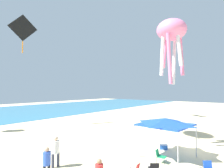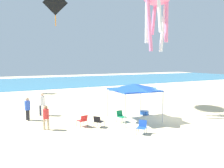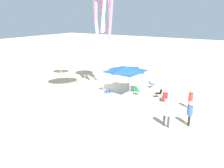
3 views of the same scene
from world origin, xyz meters
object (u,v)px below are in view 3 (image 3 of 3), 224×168
Objects in this scene: canopy_tent at (126,69)px; folding_chair_facing_ocean at (159,93)px; folding_chair_left_of_tent at (137,91)px; person_near_umbrella at (191,98)px; beach_umbrella at (62,59)px; person_beachcomber at (190,112)px; person_far_stroller at (167,112)px; cooler_box at (107,91)px; folding_chair_near_cooler at (165,96)px; folding_chair_right_of_tent at (151,84)px.

folding_chair_facing_ocean is (-3.27, -0.68, -2.02)m from canopy_tent.
person_near_umbrella reaches higher than folding_chair_left_of_tent.
folding_chair_left_of_tent is 0.51× the size of person_near_umbrella.
beach_umbrella is 1.40× the size of person_beachcomber.
beach_umbrella is 1.28× the size of person_far_stroller.
canopy_tent is at bearing 167.46° from beach_umbrella.
folding_chair_left_of_tent is 5.33m from person_near_umbrella.
canopy_tent reaches higher than cooler_box.
person_near_umbrella is at bearing 166.44° from folding_chair_left_of_tent.
person_far_stroller is (-5.87, 4.66, -1.38)m from canopy_tent.
person_near_umbrella is 0.93× the size of person_beachcomber.
person_near_umbrella is (-8.11, -0.33, 0.74)m from cooler_box.
folding_chair_near_cooler is at bearing 124.28° from person_far_stroller.
folding_chair_left_of_tent is at bearing 167.14° from folding_chair_near_cooler.
folding_chair_facing_ocean is (-14.32, 1.78, -1.56)m from beach_umbrella.
person_near_umbrella is (-0.58, -4.14, -0.17)m from person_far_stroller.
cooler_box is at bearing 160.64° from beach_umbrella.
cooler_box is (1.65, 0.84, -2.29)m from canopy_tent.
folding_chair_right_of_tent is at bearing -175.09° from person_near_umbrella.
canopy_tent is 4.76× the size of cooler_box.
canopy_tent is 3.91m from folding_chair_facing_ocean.
canopy_tent is at bearing -153.00° from cooler_box.
canopy_tent is 2.01× the size of person_beachcomber.
folding_chair_right_of_tent and folding_chair_near_cooler have the same top height.
person_near_umbrella is at bearing 95.21° from person_far_stroller.
folding_chair_facing_ocean is (0.82, -0.73, 0.00)m from folding_chair_near_cooler.
folding_chair_facing_ocean is 0.47× the size of person_beachcomber.
folding_chair_facing_ocean is at bearing 27.05° from person_beachcomber.
folding_chair_left_of_tent is 2.17m from folding_chair_facing_ocean.
beach_umbrella is 1.51× the size of person_near_umbrella.
person_beachcomber reaches higher than folding_chair_left_of_tent.
beach_umbrella is 15.43m from folding_chair_near_cooler.
beach_umbrella is 14.51m from folding_chair_facing_ocean.
folding_chair_right_of_tent is at bearing -128.16° from cooler_box.
cooler_box is (4.93, 1.52, -0.27)m from folding_chair_facing_ocean.
beach_umbrella is 19.22m from person_beachcomber.
canopy_tent reaches higher than folding_chair_facing_ocean.
folding_chair_facing_ocean is 1.11× the size of cooler_box.
folding_chair_left_of_tent is at bearing 147.75° from person_far_stroller.
folding_chair_facing_ocean is 5.16m from cooler_box.
folding_chair_near_cooler is 4.73m from person_beachcomber.
person_beachcomber is (-0.71, 3.10, 0.08)m from person_near_umbrella.
folding_chair_right_of_tent is 6.20m from person_near_umbrella.
cooler_box is 0.39× the size of person_far_stroller.
beach_umbrella reaches higher than person_near_umbrella.
canopy_tent is at bearing 114.48° from folding_chair_right_of_tent.
folding_chair_facing_ocean is 5.97m from person_far_stroller.
canopy_tent is at bearing 48.09° from person_beachcomber.
beach_umbrella is 2.98× the size of folding_chair_right_of_tent.
person_beachcomber is at bearing 162.56° from cooler_box.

